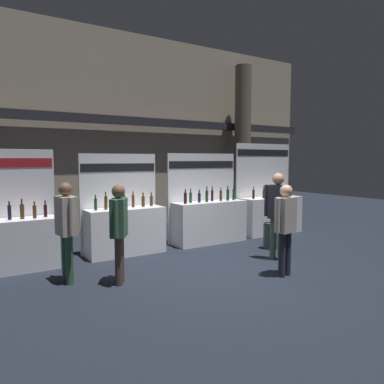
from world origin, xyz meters
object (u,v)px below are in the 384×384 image
at_px(exhibitor_booth_2, 209,218).
at_px(visitor_1, 66,223).
at_px(exhibitor_booth_1, 125,227).
at_px(visitor_0, 119,225).
at_px(exhibitor_booth_0, 4,241).
at_px(visitor_3, 285,223).
at_px(trash_bin, 270,236).
at_px(exhibitor_booth_3, 270,211).
at_px(visitor_2, 278,208).

xyz_separation_m(exhibitor_booth_2, visitor_1, (-3.74, -1.26, 0.42)).
relative_size(exhibitor_booth_1, visitor_0, 1.32).
xyz_separation_m(exhibitor_booth_0, visitor_1, (0.84, -1.24, 0.44)).
relative_size(exhibitor_booth_1, visitor_3, 1.35).
bearing_deg(visitor_3, visitor_0, 147.37).
height_order(trash_bin, visitor_1, visitor_1).
bearing_deg(exhibitor_booth_3, visitor_1, -167.49).
height_order(visitor_0, visitor_2, visitor_2).
relative_size(visitor_0, visitor_1, 0.98).
xyz_separation_m(exhibitor_booth_1, visitor_3, (1.83, -2.97, 0.37)).
distance_m(exhibitor_booth_0, exhibitor_booth_1, 2.38).
height_order(exhibitor_booth_1, exhibitor_booth_3, exhibitor_booth_3).
bearing_deg(visitor_2, exhibitor_booth_1, 12.47).
bearing_deg(exhibitor_booth_0, visitor_1, -55.86).
distance_m(exhibitor_booth_0, exhibitor_booth_2, 4.58).
bearing_deg(visitor_1, exhibitor_booth_0, 27.53).
relative_size(exhibitor_booth_1, exhibitor_booth_3, 0.87).
distance_m(exhibitor_booth_2, visitor_0, 3.51).
xyz_separation_m(exhibitor_booth_3, visitor_3, (-2.49, -2.96, 0.34)).
distance_m(exhibitor_booth_1, visitor_1, 2.06).
bearing_deg(visitor_2, exhibitor_booth_2, -29.28).
bearing_deg(visitor_2, exhibitor_booth_0, 30.01).
relative_size(exhibitor_booth_0, visitor_3, 1.39).
bearing_deg(visitor_3, exhibitor_booth_2, 73.89).
distance_m(exhibitor_booth_0, visitor_2, 5.30).
height_order(trash_bin, visitor_3, visitor_3).
bearing_deg(visitor_0, exhibitor_booth_0, -106.17).
height_order(exhibitor_booth_3, visitor_3, exhibitor_booth_3).
bearing_deg(exhibitor_booth_3, visitor_2, -130.89).
distance_m(trash_bin, visitor_0, 3.93).
relative_size(visitor_1, visitor_3, 1.04).
distance_m(exhibitor_booth_3, visitor_3, 3.88).
relative_size(trash_bin, visitor_1, 0.36).
distance_m(exhibitor_booth_1, visitor_3, 3.51).
bearing_deg(exhibitor_booth_1, visitor_0, -114.12).
relative_size(trash_bin, visitor_0, 0.36).
bearing_deg(exhibitor_booth_0, visitor_2, -23.09).
relative_size(exhibitor_booth_1, exhibitor_booth_2, 0.99).
bearing_deg(visitor_0, exhibitor_booth_1, -172.22).
height_order(exhibitor_booth_0, visitor_0, exhibitor_booth_0).
relative_size(exhibitor_booth_2, exhibitor_booth_3, 0.88).
bearing_deg(exhibitor_booth_3, visitor_0, -160.64).
height_order(exhibitor_booth_3, visitor_0, exhibitor_booth_3).
bearing_deg(visitor_3, exhibitor_booth_3, 41.07).
bearing_deg(exhibitor_booth_1, exhibitor_booth_0, -178.60).
relative_size(exhibitor_booth_0, visitor_2, 1.26).
bearing_deg(exhibitor_booth_2, exhibitor_booth_0, -179.84).
height_order(exhibitor_booth_0, visitor_2, exhibitor_booth_0).
distance_m(exhibitor_booth_1, visitor_0, 2.02).
bearing_deg(visitor_3, exhibitor_booth_1, 112.82).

